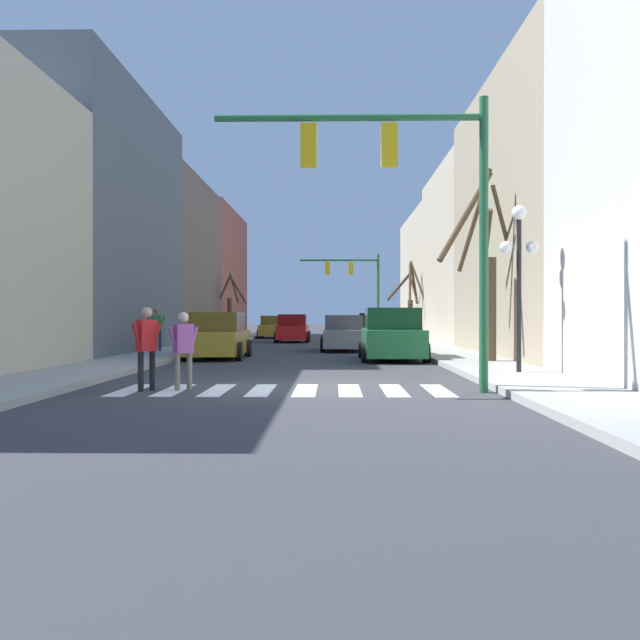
# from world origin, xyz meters

# --- Properties ---
(ground_plane) EXTENTS (240.00, 240.00, 0.00)m
(ground_plane) POSITION_xyz_m (0.00, 0.00, 0.00)
(ground_plane) COLOR #38383D
(sidewalk_left) EXTENTS (2.30, 90.00, 0.15)m
(sidewalk_left) POSITION_xyz_m (-5.40, 0.00, 0.07)
(sidewalk_left) COLOR #9E9E99
(sidewalk_left) RESTS_ON ground_plane
(sidewalk_right) EXTENTS (2.30, 90.00, 0.15)m
(sidewalk_right) POSITION_xyz_m (5.40, 0.00, 0.07)
(sidewalk_right) COLOR #9E9E99
(sidewalk_right) RESTS_ON ground_plane
(building_row_left) EXTENTS (6.00, 55.07, 10.52)m
(building_row_left) POSITION_xyz_m (-9.54, 22.24, 4.72)
(building_row_left) COLOR #BCB299
(building_row_left) RESTS_ON ground_plane
(building_row_right) EXTENTS (6.00, 52.30, 10.43)m
(building_row_right) POSITION_xyz_m (9.54, 19.20, 4.82)
(building_row_right) COLOR beige
(building_row_right) RESTS_ON ground_plane
(crosswalk_stripes) EXTENTS (6.75, 2.60, 0.01)m
(crosswalk_stripes) POSITION_xyz_m (0.00, -0.65, 0.00)
(crosswalk_stripes) COLOR white
(crosswalk_stripes) RESTS_ON ground_plane
(traffic_signal_near) EXTENTS (5.43, 0.28, 5.86)m
(traffic_signal_near) POSITION_xyz_m (2.47, -1.06, 4.19)
(traffic_signal_near) COLOR #236038
(traffic_signal_near) RESTS_ON ground_plane
(traffic_signal_far) EXTENTS (5.32, 0.28, 5.67)m
(traffic_signal_far) POSITION_xyz_m (2.48, 34.20, 4.05)
(traffic_signal_far) COLOR #236038
(traffic_signal_far) RESTS_ON ground_plane
(street_lamp_right_corner) EXTENTS (0.95, 0.36, 4.08)m
(street_lamp_right_corner) POSITION_xyz_m (5.56, 2.46, 3.05)
(street_lamp_right_corner) COLOR black
(street_lamp_right_corner) RESTS_ON sidewalk_right
(car_parked_left_far) EXTENTS (2.05, 4.55, 1.64)m
(car_parked_left_far) POSITION_xyz_m (-3.10, 10.62, 0.77)
(car_parked_left_far) COLOR #A38423
(car_parked_left_far) RESTS_ON ground_plane
(car_at_intersection) EXTENTS (2.20, 4.77, 1.79)m
(car_at_intersection) POSITION_xyz_m (3.03, 9.80, 0.83)
(car_at_intersection) COLOR #236B38
(car_at_intersection) RESTS_ON ground_plane
(car_driving_away_lane) EXTENTS (1.98, 4.33, 1.67)m
(car_driving_away_lane) POSITION_xyz_m (3.13, 23.04, 0.78)
(car_driving_away_lane) COLOR black
(car_driving_away_lane) RESTS_ON ground_plane
(car_parked_right_near) EXTENTS (2.16, 4.18, 1.54)m
(car_parked_right_near) POSITION_xyz_m (-3.05, 35.38, 0.73)
(car_parked_right_near) COLOR #A38423
(car_parked_right_near) RESTS_ON ground_plane
(car_parked_left_near) EXTENTS (2.00, 4.68, 1.56)m
(car_parked_left_near) POSITION_xyz_m (1.46, 16.67, 0.73)
(car_parked_left_near) COLOR gray
(car_parked_left_near) RESTS_ON ground_plane
(car_parked_right_far) EXTENTS (1.96, 4.19, 1.62)m
(car_parked_right_far) POSITION_xyz_m (-1.36, 27.47, 0.75)
(car_parked_right_far) COLOR red
(car_parked_right_far) RESTS_ON ground_plane
(pedestrian_crossing_street) EXTENTS (0.73, 0.28, 1.69)m
(pedestrian_crossing_street) POSITION_xyz_m (-5.92, 13.20, 1.15)
(pedestrian_crossing_street) COLOR #282D47
(pedestrian_crossing_street) RESTS_ON sidewalk_left
(pedestrian_on_right_sidewalk) EXTENTS (0.58, 0.50, 1.60)m
(pedestrian_on_right_sidewalk) POSITION_xyz_m (-2.04, -0.72, 0.95)
(pedestrian_on_right_sidewalk) COLOR #7A705B
(pedestrian_on_right_sidewalk) RESTS_ON ground_plane
(pedestrian_on_left_sidewalk) EXTENTS (0.52, 0.63, 1.70)m
(pedestrian_on_left_sidewalk) POSITION_xyz_m (-2.77, -0.83, 1.01)
(pedestrian_on_left_sidewalk) COLOR black
(pedestrian_on_left_sidewalk) RESTS_ON ground_plane
(street_tree_right_near) EXTENTS (2.32, 3.23, 4.85)m
(street_tree_right_near) POSITION_xyz_m (5.82, 31.15, 2.51)
(street_tree_right_near) COLOR #473828
(street_tree_right_near) RESTS_ON sidewalk_right
(street_tree_right_far) EXTENTS (1.75, 2.02, 4.17)m
(street_tree_right_far) POSITION_xyz_m (-5.69, 32.77, 2.15)
(street_tree_right_far) COLOR #473828
(street_tree_right_far) RESTS_ON sidewalk_left
(street_tree_left_near) EXTENTS (2.99, 2.50, 5.92)m
(street_tree_left_near) POSITION_xyz_m (5.71, 7.19, 2.82)
(street_tree_left_near) COLOR brown
(street_tree_left_near) RESTS_ON sidewalk_right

